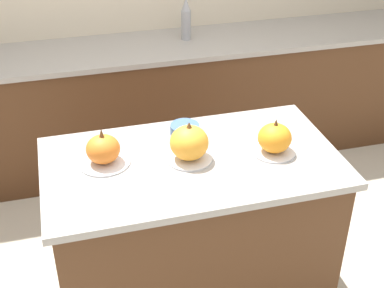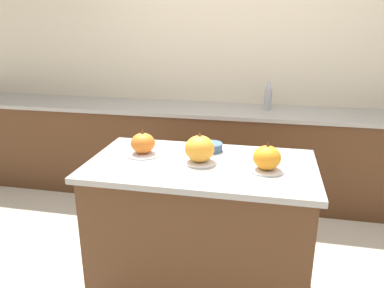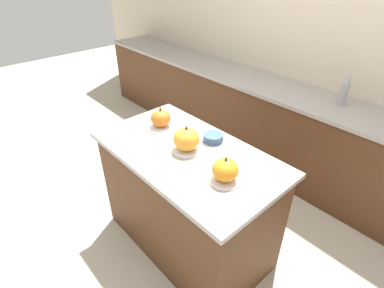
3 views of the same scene
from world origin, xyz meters
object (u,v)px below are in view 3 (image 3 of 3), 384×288
at_px(pumpkin_cake_center, 187,140).
at_px(bottle_tall, 345,90).
at_px(pumpkin_cake_left, 161,119).
at_px(mixing_bowl, 213,137).
at_px(pumpkin_cake_right, 225,171).

relative_size(pumpkin_cake_center, bottle_tall, 0.73).
distance_m(pumpkin_cake_left, bottle_tall, 1.61).
xyz_separation_m(pumpkin_cake_center, mixing_bowl, (0.04, 0.22, -0.06)).
bearing_deg(pumpkin_cake_right, bottle_tall, 90.74).
distance_m(pumpkin_cake_center, mixing_bowl, 0.23).
height_order(pumpkin_cake_right, bottle_tall, bottle_tall).
relative_size(pumpkin_cake_right, bottle_tall, 0.70).
bearing_deg(bottle_tall, mixing_bowl, -104.86).
distance_m(pumpkin_cake_left, mixing_bowl, 0.44).
height_order(pumpkin_cake_center, pumpkin_cake_right, pumpkin_cake_center).
bearing_deg(pumpkin_cake_center, bottle_tall, 75.94).
bearing_deg(pumpkin_cake_left, mixing_bowl, 20.13).
bearing_deg(pumpkin_cake_right, pumpkin_cake_left, 171.52).
height_order(pumpkin_cake_center, mixing_bowl, pumpkin_cake_center).
xyz_separation_m(pumpkin_cake_center, bottle_tall, (0.37, 1.49, 0.06)).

